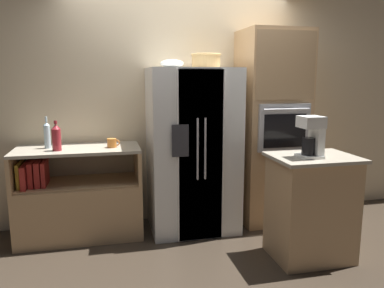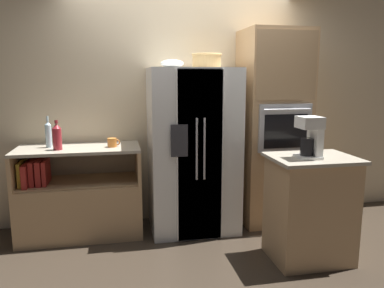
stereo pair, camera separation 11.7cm
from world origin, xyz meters
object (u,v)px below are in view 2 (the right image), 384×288
object	(u,v)px
refrigerator	(193,150)
wicker_basket	(207,60)
bottle_tall	(57,137)
bottle_short	(48,134)
coffee_maker	(311,135)
fruit_bowl	(172,64)
wall_oven	(272,128)
mug	(112,143)

from	to	relation	value
refrigerator	wicker_basket	bearing A→B (deg)	27.14
refrigerator	bottle_tall	xyz separation A→B (m)	(-1.36, -0.05, 0.20)
bottle_short	coffee_maker	bearing A→B (deg)	-24.80
refrigerator	fruit_bowl	world-z (taller)	fruit_bowl
wall_oven	bottle_tall	xyz separation A→B (m)	(-2.28, -0.10, -0.01)
mug	wicker_basket	bearing A→B (deg)	4.68
wall_oven	bottle_short	xyz separation A→B (m)	(-2.38, 0.05, -0.00)
bottle_tall	bottle_short	size ratio (longest dim) A/B	0.92
refrigerator	wicker_basket	world-z (taller)	wicker_basket
refrigerator	coffee_maker	bearing A→B (deg)	-49.06
fruit_bowl	bottle_short	distance (m)	1.44
bottle_tall	mug	size ratio (longest dim) A/B	2.28
wicker_basket	fruit_bowl	world-z (taller)	wicker_basket
bottle_short	mug	xyz separation A→B (m)	(0.63, -0.10, -0.09)
refrigerator	bottle_short	bearing A→B (deg)	175.98
bottle_tall	coffee_maker	world-z (taller)	coffee_maker
bottle_short	mug	world-z (taller)	bottle_short
refrigerator	fruit_bowl	bearing A→B (deg)	176.82
wall_oven	fruit_bowl	size ratio (longest dim) A/B	9.11
wicker_basket	mug	size ratio (longest dim) A/B	2.47
wicker_basket	bottle_short	bearing A→B (deg)	179.34
wicker_basket	mug	xyz separation A→B (m)	(-1.00, -0.08, -0.83)
wicker_basket	bottle_short	world-z (taller)	wicker_basket
mug	coffee_maker	xyz separation A→B (m)	(1.67, -0.96, 0.17)
refrigerator	wicker_basket	xyz separation A→B (m)	(0.16, 0.08, 0.94)
bottle_tall	coffee_maker	size ratio (longest dim) A/B	0.82
refrigerator	fruit_bowl	xyz separation A→B (m)	(-0.21, 0.01, 0.90)
coffee_maker	mug	bearing A→B (deg)	150.06
wicker_basket	wall_oven	bearing A→B (deg)	-2.48
coffee_maker	bottle_tall	bearing A→B (deg)	157.55
wicker_basket	bottle_tall	world-z (taller)	wicker_basket
refrigerator	bottle_tall	distance (m)	1.37
bottle_tall	bottle_short	bearing A→B (deg)	124.20
refrigerator	coffee_maker	size ratio (longest dim) A/B	4.84
mug	coffee_maker	world-z (taller)	coffee_maker
wicker_basket	mug	distance (m)	1.30
fruit_bowl	wicker_basket	bearing A→B (deg)	10.82
wall_oven	bottle_short	size ratio (longest dim) A/B	6.71
bottle_tall	mug	bearing A→B (deg)	5.99
bottle_tall	bottle_short	world-z (taller)	bottle_short
bottle_tall	mug	world-z (taller)	bottle_tall
fruit_bowl	wall_oven	bearing A→B (deg)	2.02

